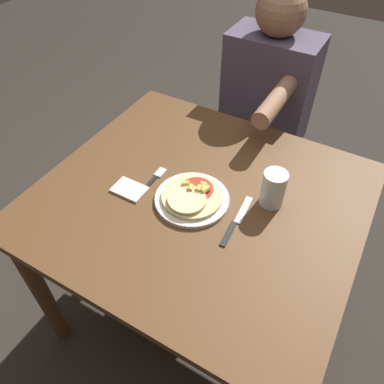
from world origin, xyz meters
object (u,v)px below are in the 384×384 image
object	(u,v)px
pizza	(192,196)
drinking_glass	(273,189)
plate	(192,199)
knife	(236,221)
dining_table	(199,219)
fork	(152,181)
person_diner	(267,100)

from	to	relation	value
pizza	drinking_glass	world-z (taller)	drinking_glass
plate	knife	bearing A→B (deg)	-3.23
dining_table	pizza	world-z (taller)	pizza
dining_table	fork	world-z (taller)	fork
dining_table	person_diner	bearing A→B (deg)	93.91
fork	person_diner	world-z (taller)	person_diner
drinking_glass	knife	bearing A→B (deg)	-115.35
plate	drinking_glass	distance (m)	0.26
dining_table	person_diner	size ratio (longest dim) A/B	0.85
dining_table	knife	distance (m)	0.20
fork	drinking_glass	bearing A→B (deg)	16.10
pizza	drinking_glass	size ratio (longest dim) A/B	1.58
knife	person_diner	xyz separation A→B (m)	(-0.20, 0.77, -0.05)
knife	drinking_glass	xyz separation A→B (m)	(0.06, 0.13, 0.06)
knife	drinking_glass	world-z (taller)	drinking_glass
knife	fork	bearing A→B (deg)	176.89
pizza	knife	bearing A→B (deg)	-2.31
fork	drinking_glass	distance (m)	0.40
drinking_glass	fork	bearing A→B (deg)	-163.90
plate	dining_table	bearing A→B (deg)	71.46
fork	pizza	bearing A→B (deg)	-3.90
dining_table	plate	size ratio (longest dim) A/B	4.26
dining_table	drinking_glass	size ratio (longest dim) A/B	8.25
dining_table	pizza	distance (m)	0.15
fork	knife	bearing A→B (deg)	-3.11
knife	person_diner	size ratio (longest dim) A/B	0.18
pizza	knife	xyz separation A→B (m)	(0.16, -0.01, -0.02)
plate	drinking_glass	world-z (taller)	drinking_glass
fork	knife	size ratio (longest dim) A/B	0.79
dining_table	pizza	bearing A→B (deg)	-106.59
pizza	fork	size ratio (longest dim) A/B	1.12
plate	pizza	distance (m)	0.02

